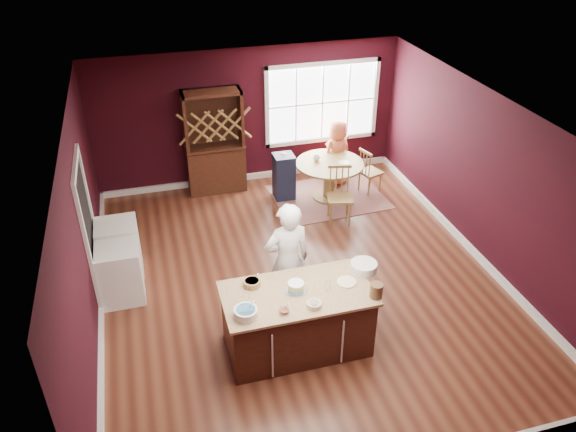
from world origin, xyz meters
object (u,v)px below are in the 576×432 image
object	(u,v)px
toddler	(286,157)
dryer	(119,249)
hutch	(214,142)
baker	(287,261)
high_chair	(284,176)
chair_north	(335,157)
chair_east	(371,170)
layer_cake	(296,287)
seated_woman	(337,153)
dining_table	(329,173)
washer	(120,273)
kitchen_island	(297,321)
chair_south	(340,196)

from	to	relation	value
toddler	dryer	size ratio (longest dim) A/B	0.29
dryer	toddler	bearing A→B (deg)	28.71
toddler	hutch	distance (m)	1.41
baker	high_chair	distance (m)	3.38
high_chair	hutch	size ratio (longest dim) A/B	0.46
baker	hutch	xyz separation A→B (m)	(-0.36, 3.91, 0.12)
toddler	dryer	xyz separation A→B (m)	(-3.17, -1.74, -0.36)
chair_north	toddler	xyz separation A→B (m)	(-1.13, -0.41, 0.34)
high_chair	chair_east	bearing A→B (deg)	-7.10
layer_cake	hutch	distance (m)	4.58
toddler	hutch	bearing A→B (deg)	156.17
chair_east	seated_woman	xyz separation A→B (m)	(-0.53, 0.50, 0.21)
chair_east	toddler	bearing A→B (deg)	60.86
dining_table	chair_east	world-z (taller)	chair_east
chair_north	high_chair	distance (m)	1.31
dining_table	toddler	size ratio (longest dim) A/B	4.97
washer	layer_cake	bearing A→B (deg)	-36.69
high_chair	dryer	size ratio (longest dim) A/B	1.04
kitchen_island	dining_table	distance (m)	4.09
kitchen_island	hutch	bearing A→B (deg)	93.63
dining_table	washer	world-z (taller)	washer
seated_woman	hutch	size ratio (longest dim) A/B	0.66
dining_table	chair_north	distance (m)	0.85
kitchen_island	washer	bearing A→B (deg)	142.65
seated_woman	washer	world-z (taller)	seated_woman
baker	toddler	xyz separation A→B (m)	(0.91, 3.34, -0.09)
high_chair	dining_table	bearing A→B (deg)	-16.83
seated_woman	high_chair	xyz separation A→B (m)	(-1.17, -0.29, -0.20)
kitchen_island	chair_east	world-z (taller)	kitchen_island
baker	hutch	size ratio (longest dim) A/B	0.88
baker	washer	xyz separation A→B (m)	(-2.26, 0.97, -0.46)
seated_woman	hutch	bearing A→B (deg)	-30.86
baker	dryer	size ratio (longest dim) A/B	2.00
toddler	chair_south	bearing A→B (deg)	-62.08
chair_north	hutch	size ratio (longest dim) A/B	0.46
layer_cake	chair_east	xyz separation A→B (m)	(2.61, 3.69, -0.52)
hutch	dining_table	bearing A→B (deg)	-24.27
high_chair	toddler	distance (m)	0.36
chair_east	chair_south	distance (m)	1.33
dryer	dining_table	bearing A→B (deg)	19.48
chair_south	dryer	distance (m)	3.85
kitchen_island	washer	distance (m)	2.76
baker	dryer	xyz separation A→B (m)	(-2.26, 1.61, -0.45)
dining_table	toddler	xyz separation A→B (m)	(-0.75, 0.35, 0.28)
high_chair	baker	bearing A→B (deg)	-104.40
chair_south	high_chair	xyz separation A→B (m)	(-0.72, 1.12, -0.06)
toddler	hutch	size ratio (longest dim) A/B	0.13
chair_south	toddler	bearing A→B (deg)	131.47
hutch	washer	bearing A→B (deg)	-122.86
seated_woman	chair_north	bearing A→B (deg)	-121.29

